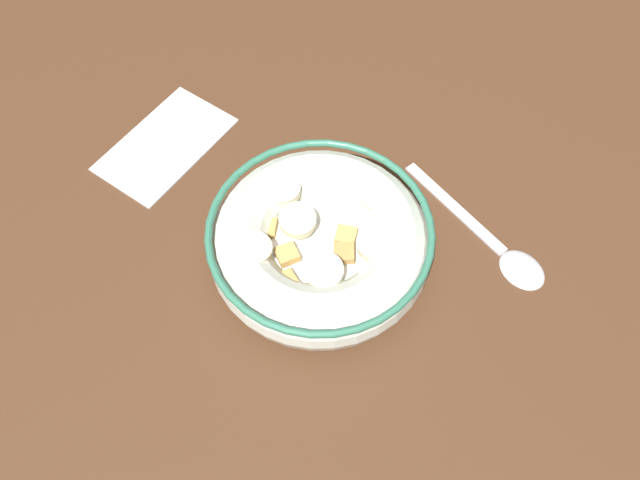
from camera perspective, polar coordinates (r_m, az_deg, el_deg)
ground_plane at (r=51.32cm, az=0.00°, el=-2.27°), size 134.91×134.91×2.00cm
cereal_bowl at (r=48.17cm, az=0.00°, el=-0.24°), size 17.54×17.54×4.90cm
spoon at (r=52.66cm, az=16.60°, el=-0.86°), size 4.57×15.61×0.80cm
folded_napkin at (r=58.80cm, az=-14.16°, el=8.66°), size 14.25×11.97×0.30cm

